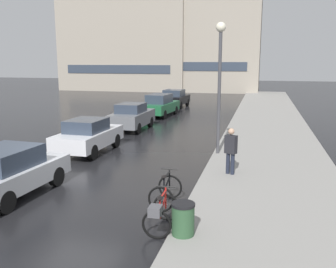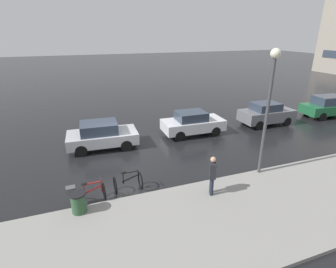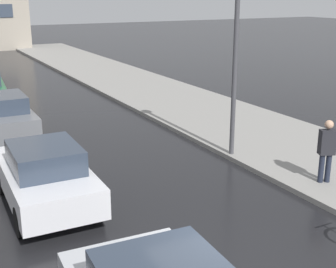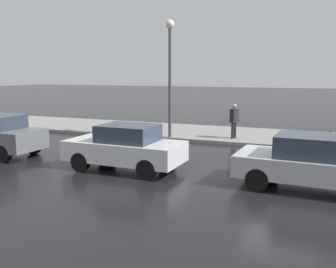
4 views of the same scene
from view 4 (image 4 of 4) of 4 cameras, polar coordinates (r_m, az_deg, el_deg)
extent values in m
plane|color=black|center=(13.22, 17.16, -5.20)|extent=(140.00, 140.00, 0.00)
cube|color=gray|center=(21.97, -8.26, 1.01)|extent=(4.80, 60.00, 0.14)
torus|color=black|center=(16.33, 23.05, -1.52)|extent=(0.72, 0.09, 0.72)
cube|color=red|center=(16.28, 23.39, -0.56)|extent=(0.04, 0.04, 0.57)
cylinder|color=black|center=(16.24, 23.46, 0.50)|extent=(0.50, 0.05, 0.03)
torus|color=black|center=(16.08, 17.57, -1.32)|extent=(0.74, 0.06, 0.74)
torus|color=black|center=(16.04, 21.34, -1.55)|extent=(0.74, 0.06, 0.74)
cube|color=black|center=(16.00, 20.16, -0.58)|extent=(0.04, 0.04, 0.51)
cube|color=black|center=(16.03, 17.90, -0.37)|extent=(0.04, 0.04, 0.55)
cube|color=black|center=(15.98, 19.07, 0.32)|extent=(0.04, 0.64, 0.04)
cube|color=black|center=(16.02, 19.11, -0.70)|extent=(0.04, 0.72, 0.26)
ellipsoid|color=black|center=(15.96, 20.22, 0.43)|extent=(0.14, 0.26, 0.07)
cylinder|color=black|center=(15.98, 17.95, 0.67)|extent=(0.50, 0.03, 0.03)
cube|color=#B2B5BA|center=(11.23, 20.41, -4.66)|extent=(2.14, 3.97, 0.61)
cube|color=#2D3847|center=(11.09, 21.38, -1.70)|extent=(1.69, 2.09, 0.60)
cylinder|color=black|center=(10.63, 13.42, -6.79)|extent=(0.26, 0.65, 0.64)
cylinder|color=black|center=(12.27, 15.08, -4.68)|extent=(0.26, 0.65, 0.64)
cube|color=silver|center=(12.58, -6.65, -2.53)|extent=(1.88, 3.96, 0.66)
cube|color=#2D3847|center=(12.39, -6.07, 0.14)|extent=(1.51, 1.85, 0.55)
cylinder|color=black|center=(12.66, -13.20, -4.18)|extent=(0.24, 0.65, 0.64)
cylinder|color=black|center=(13.93, -9.33, -2.82)|extent=(0.24, 0.65, 0.64)
cylinder|color=black|center=(11.41, -3.30, -5.42)|extent=(0.24, 0.65, 0.64)
cylinder|color=black|center=(12.81, -0.12, -3.77)|extent=(0.24, 0.65, 0.64)
cylinder|color=black|center=(14.82, -23.78, -2.76)|extent=(0.23, 0.64, 0.64)
cylinder|color=black|center=(15.89, -19.82, -1.75)|extent=(0.23, 0.64, 0.64)
cylinder|color=#1E2333|center=(17.88, 9.81, 0.28)|extent=(0.14, 0.14, 0.89)
cylinder|color=#1E2333|center=(18.02, 10.15, 0.34)|extent=(0.14, 0.14, 0.89)
cube|color=#232328|center=(17.85, 10.05, 2.74)|extent=(0.46, 0.38, 0.64)
sphere|color=tan|center=(17.80, 10.09, 4.21)|extent=(0.22, 0.22, 0.22)
cylinder|color=#424247|center=(17.84, 0.29, 7.46)|extent=(0.14, 0.14, 5.27)
sphere|color=#F2EACC|center=(17.96, 0.30, 16.42)|extent=(0.41, 0.41, 0.41)
camera|label=1|loc=(20.57, 49.42, 8.55)|focal=40.00mm
camera|label=2|loc=(25.36, 25.15, 15.29)|focal=28.00mm
camera|label=3|loc=(9.69, 50.26, 15.45)|focal=50.00mm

